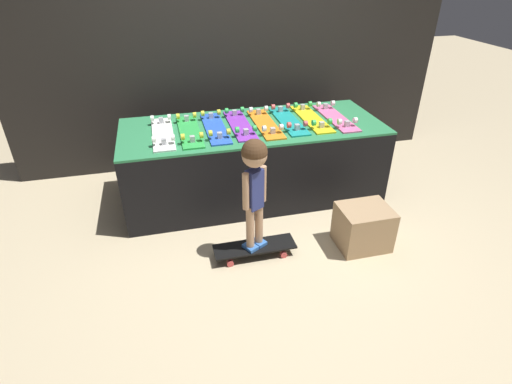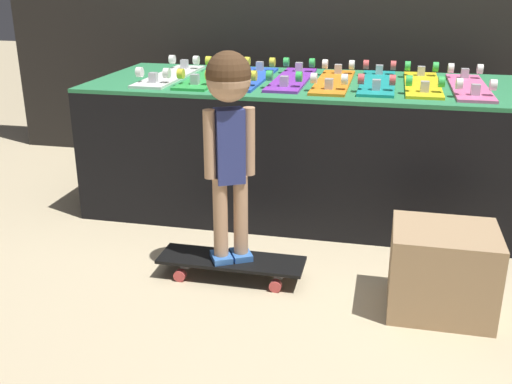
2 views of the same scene
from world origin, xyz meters
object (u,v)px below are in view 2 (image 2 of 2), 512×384
at_px(skateboard_white_on_rack, 170,74).
at_px(skateboard_orange_on_rack, 334,80).
at_px(skateboard_pink_on_rack, 469,85).
at_px(storage_box, 442,270).
at_px(skateboard_blue_on_rack, 250,77).
at_px(skateboard_on_floor, 231,262).
at_px(skateboard_teal_on_rack, 378,81).
at_px(skateboard_green_on_rack, 209,76).
at_px(skateboard_yellow_on_rack, 422,82).
at_px(child, 229,118).
at_px(skateboard_purple_on_rack, 292,78).

relative_size(skateboard_white_on_rack, skateboard_orange_on_rack, 1.00).
height_order(skateboard_pink_on_rack, storage_box, skateboard_pink_on_rack).
bearing_deg(skateboard_blue_on_rack, skateboard_white_on_rack, -177.84).
bearing_deg(storage_box, skateboard_on_floor, 174.91).
bearing_deg(skateboard_teal_on_rack, skateboard_green_on_rack, -177.46).
bearing_deg(skateboard_white_on_rack, skateboard_green_on_rack, -1.05).
bearing_deg(skateboard_on_floor, skateboard_white_on_rack, 122.74).
bearing_deg(skateboard_white_on_rack, skateboard_pink_on_rack, 0.21).
bearing_deg(skateboard_pink_on_rack, skateboard_on_floor, -137.78).
xyz_separation_m(skateboard_white_on_rack, skateboard_teal_on_rack, (1.15, 0.04, 0.00)).
bearing_deg(skateboard_yellow_on_rack, skateboard_orange_on_rack, -176.61).
bearing_deg(skateboard_teal_on_rack, skateboard_yellow_on_rack, 0.35).
bearing_deg(child, skateboard_purple_on_rack, 55.75).
height_order(skateboard_purple_on_rack, skateboard_on_floor, skateboard_purple_on_rack).
bearing_deg(storage_box, skateboard_pink_on_rack, 82.06).
bearing_deg(skateboard_green_on_rack, skateboard_purple_on_rack, 5.17).
relative_size(skateboard_white_on_rack, skateboard_blue_on_rack, 1.00).
height_order(skateboard_teal_on_rack, skateboard_pink_on_rack, same).
xyz_separation_m(skateboard_pink_on_rack, storage_box, (-0.14, -1.00, -0.56)).
height_order(skateboard_purple_on_rack, skateboard_orange_on_rack, same).
xyz_separation_m(skateboard_yellow_on_rack, skateboard_on_floor, (-0.79, -0.96, -0.66)).
bearing_deg(skateboard_pink_on_rack, skateboard_orange_on_rack, 179.59).
xyz_separation_m(skateboard_green_on_rack, skateboard_pink_on_rack, (1.38, 0.01, 0.00)).
height_order(skateboard_orange_on_rack, skateboard_pink_on_rack, same).
height_order(skateboard_purple_on_rack, skateboard_pink_on_rack, same).
distance_m(skateboard_purple_on_rack, skateboard_orange_on_rack, 0.23).
distance_m(skateboard_green_on_rack, skateboard_yellow_on_rack, 1.15).
relative_size(skateboard_purple_on_rack, skateboard_on_floor, 1.17).
relative_size(skateboard_pink_on_rack, child, 0.84).
distance_m(skateboard_orange_on_rack, storage_box, 1.28).
xyz_separation_m(skateboard_orange_on_rack, skateboard_yellow_on_rack, (0.46, 0.03, 0.00)).
bearing_deg(skateboard_orange_on_rack, skateboard_purple_on_rack, 173.40).
relative_size(skateboard_teal_on_rack, skateboard_yellow_on_rack, 1.00).
xyz_separation_m(skateboard_pink_on_rack, skateboard_on_floor, (-1.02, -0.93, -0.66)).
bearing_deg(skateboard_orange_on_rack, skateboard_teal_on_rack, 6.42).
height_order(skateboard_white_on_rack, skateboard_pink_on_rack, same).
distance_m(skateboard_green_on_rack, child, 0.98).
xyz_separation_m(skateboard_blue_on_rack, child, (0.13, -0.94, -0.01)).
bearing_deg(skateboard_orange_on_rack, skateboard_yellow_on_rack, 3.39).
distance_m(skateboard_white_on_rack, storage_box, 1.86).
relative_size(skateboard_white_on_rack, skateboard_yellow_on_rack, 1.00).
relative_size(skateboard_white_on_rack, child, 0.84).
bearing_deg(skateboard_blue_on_rack, skateboard_purple_on_rack, 4.98).
bearing_deg(skateboard_on_floor, skateboard_pink_on_rack, 42.22).
xyz_separation_m(skateboard_white_on_rack, skateboard_orange_on_rack, (0.92, 0.01, 0.00)).
height_order(skateboard_purple_on_rack, storage_box, skateboard_purple_on_rack).
bearing_deg(skateboard_blue_on_rack, skateboard_pink_on_rack, -0.57).
bearing_deg(child, skateboard_teal_on_rack, 31.34).
distance_m(skateboard_on_floor, storage_box, 0.89).
distance_m(skateboard_green_on_rack, skateboard_purple_on_rack, 0.46).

